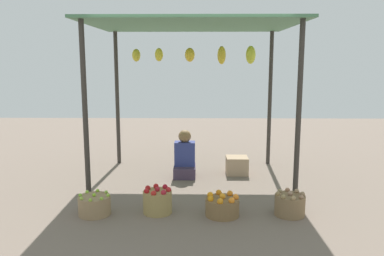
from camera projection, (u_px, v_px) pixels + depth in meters
ground_plane at (193, 180)px, 6.37m from camera, size 14.00×14.00×0.00m
market_stall_structure at (193, 37)px, 6.00m from camera, size 3.11×2.38×2.47m
vendor_person at (185, 159)px, 6.52m from camera, size 0.36×0.44×0.78m
basket_limes at (95, 205)px, 4.90m from camera, size 0.40×0.40×0.28m
basket_red_apples at (158, 201)px, 4.95m from camera, size 0.36×0.36×0.35m
basket_oranges at (222, 206)px, 4.87m from camera, size 0.42×0.42×0.29m
basket_potatoes at (290, 205)px, 4.88m from camera, size 0.38×0.38×0.31m
wooden_crate_near_vendor at (237, 165)px, 6.67m from camera, size 0.36×0.35×0.30m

